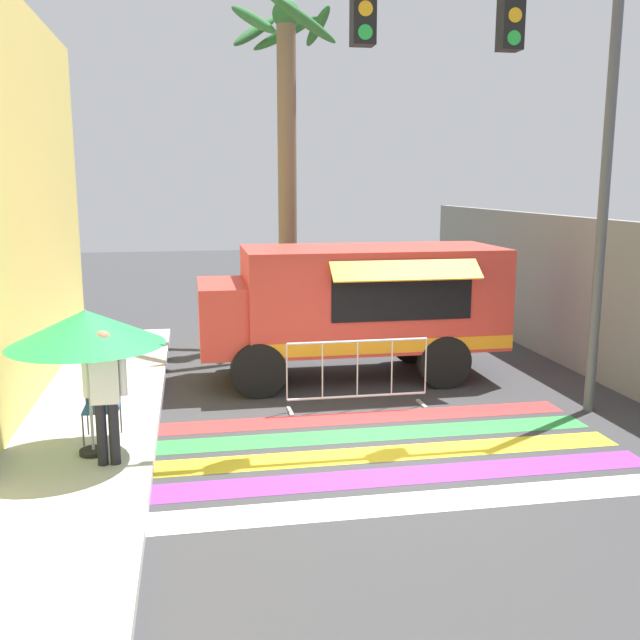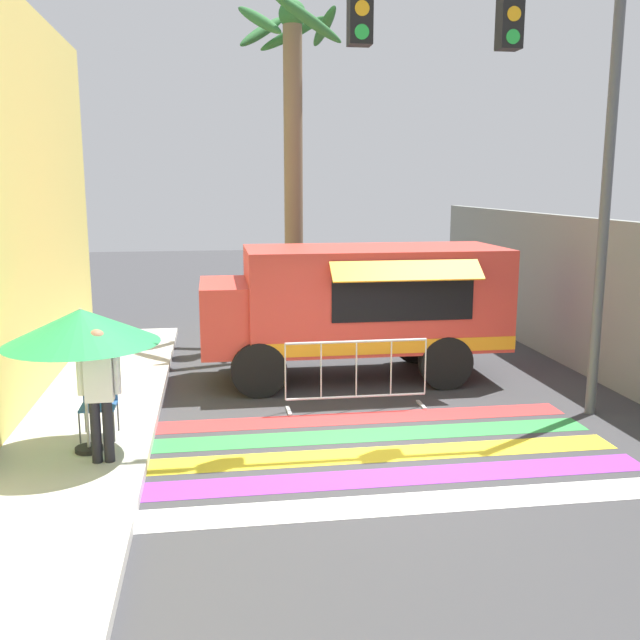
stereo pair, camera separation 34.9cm
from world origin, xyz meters
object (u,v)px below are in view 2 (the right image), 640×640
object	(u,v)px
food_truck	(351,301)
patio_umbrella	(81,327)
vendor_person	(99,387)
barricade_front	(356,375)
traffic_signal_pole	(514,91)
palm_tree	(292,130)
folding_chair	(99,399)

from	to	relation	value
food_truck	patio_umbrella	xyz separation A→B (m)	(-4.18, -3.53, 0.35)
vendor_person	barricade_front	size ratio (longest dim) A/B	0.74
food_truck	vendor_person	world-z (taller)	food_truck
traffic_signal_pole	patio_umbrella	distance (m)	6.82
traffic_signal_pole	palm_tree	size ratio (longest dim) A/B	0.90
food_truck	folding_chair	size ratio (longest dim) A/B	6.44
vendor_person	palm_tree	world-z (taller)	palm_tree
food_truck	traffic_signal_pole	size ratio (longest dim) A/B	0.81
barricade_front	patio_umbrella	bearing A→B (deg)	-156.80
food_truck	barricade_front	bearing A→B (deg)	-98.15
food_truck	barricade_front	distance (m)	2.07
food_truck	palm_tree	xyz separation A→B (m)	(-0.68, 3.52, 3.32)
patio_umbrella	vendor_person	size ratio (longest dim) A/B	1.15
food_truck	palm_tree	bearing A→B (deg)	100.91
patio_umbrella	folding_chair	distance (m)	1.32
food_truck	palm_tree	distance (m)	4.88
vendor_person	barricade_front	world-z (taller)	vendor_person
food_truck	barricade_front	world-z (taller)	food_truck
traffic_signal_pole	barricade_front	world-z (taller)	traffic_signal_pole
patio_umbrella	vendor_person	distance (m)	0.84
food_truck	traffic_signal_pole	world-z (taller)	traffic_signal_pole
patio_umbrella	vendor_person	bearing A→B (deg)	-58.73
folding_chair	traffic_signal_pole	bearing A→B (deg)	25.16
folding_chair	vendor_person	world-z (taller)	vendor_person
patio_umbrella	vendor_person	xyz separation A→B (m)	(0.24, -0.40, -0.69)
palm_tree	vendor_person	bearing A→B (deg)	-113.63
palm_tree	food_truck	bearing A→B (deg)	-79.09
food_truck	patio_umbrella	world-z (taller)	food_truck
vendor_person	palm_tree	xyz separation A→B (m)	(3.26, 7.45, 3.66)
patio_umbrella	palm_tree	xyz separation A→B (m)	(3.50, 7.05, 2.96)
palm_tree	patio_umbrella	bearing A→B (deg)	-116.41
vendor_person	barricade_front	xyz separation A→B (m)	(3.67, 2.08, -0.55)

